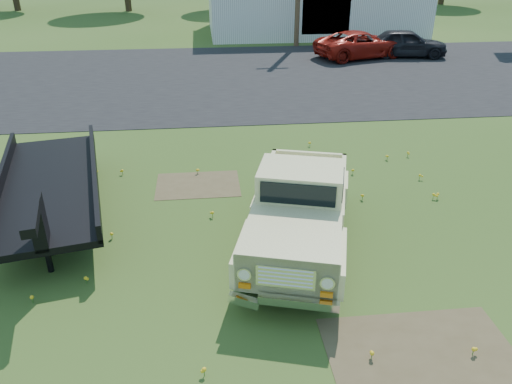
% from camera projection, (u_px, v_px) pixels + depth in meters
% --- Properties ---
extents(ground, '(140.00, 140.00, 0.00)m').
position_uv_depth(ground, '(295.00, 254.00, 10.36)').
color(ground, '#2F4C18').
rests_on(ground, ground).
extents(asphalt_lot, '(90.00, 14.00, 0.02)m').
position_uv_depth(asphalt_lot, '(239.00, 76.00, 23.64)').
color(asphalt_lot, black).
rests_on(asphalt_lot, ground).
extents(dirt_patch_a, '(3.00, 2.00, 0.01)m').
position_uv_depth(dirt_patch_a, '(423.00, 356.00, 7.85)').
color(dirt_patch_a, brown).
rests_on(dirt_patch_a, ground).
extents(dirt_patch_b, '(2.20, 1.60, 0.01)m').
position_uv_depth(dirt_patch_b, '(198.00, 185.00, 13.27)').
color(dirt_patch_b, brown).
rests_on(dirt_patch_b, ground).
extents(commercial_building, '(14.20, 8.20, 4.15)m').
position_uv_depth(commercial_building, '(313.00, 0.00, 33.87)').
color(commercial_building, '#BBBBB6').
rests_on(commercial_building, ground).
extents(vintage_pickup_truck, '(3.32, 5.45, 1.85)m').
position_uv_depth(vintage_pickup_truck, '(299.00, 208.00, 10.22)').
color(vintage_pickup_truck, tan).
rests_on(vintage_pickup_truck, ground).
extents(flatbed_trailer, '(3.40, 6.74, 1.76)m').
position_uv_depth(flatbed_trailer, '(49.00, 180.00, 11.51)').
color(flatbed_trailer, black).
rests_on(flatbed_trailer, ground).
extents(red_pickup, '(5.49, 3.70, 1.40)m').
position_uv_depth(red_pickup, '(361.00, 45.00, 26.98)').
color(red_pickup, maroon).
rests_on(red_pickup, ground).
extents(dark_sedan, '(4.53, 2.39, 1.47)m').
position_uv_depth(dark_sedan, '(406.00, 43.00, 27.16)').
color(dark_sedan, black).
rests_on(dark_sedan, ground).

